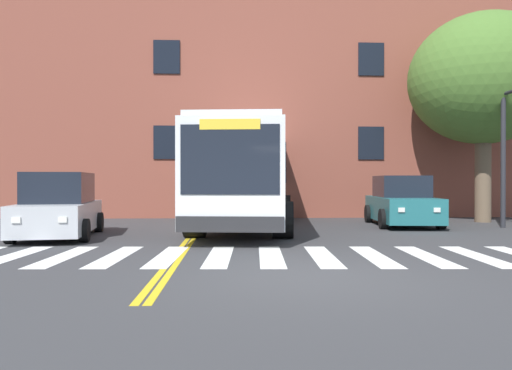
# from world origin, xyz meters

# --- Properties ---
(ground_plane) EXTENTS (120.00, 120.00, 0.00)m
(ground_plane) POSITION_xyz_m (0.00, 0.00, 0.00)
(ground_plane) COLOR #38383A
(crosswalk) EXTENTS (14.43, 3.60, 0.01)m
(crosswalk) POSITION_xyz_m (0.09, 2.23, 0.00)
(crosswalk) COLOR white
(crosswalk) RESTS_ON ground
(lane_line_yellow_inner) EXTENTS (0.12, 36.00, 0.01)m
(lane_line_yellow_inner) POSITION_xyz_m (-2.44, 16.23, 0.00)
(lane_line_yellow_inner) COLOR gold
(lane_line_yellow_inner) RESTS_ON ground
(lane_line_yellow_outer) EXTENTS (0.12, 36.00, 0.01)m
(lane_line_yellow_outer) POSITION_xyz_m (-2.28, 16.23, 0.00)
(lane_line_yellow_outer) COLOR gold
(lane_line_yellow_outer) RESTS_ON ground
(city_bus) EXTENTS (3.75, 12.16, 3.22)m
(city_bus) POSITION_xyz_m (-0.70, 9.28, 1.77)
(city_bus) COLOR white
(city_bus) RESTS_ON ground
(car_silver_near_lane) EXTENTS (2.37, 4.38, 1.79)m
(car_silver_near_lane) POSITION_xyz_m (-6.04, 6.05, 0.82)
(car_silver_near_lane) COLOR #B7BABF
(car_silver_near_lane) RESTS_ON ground
(car_teal_far_lane) EXTENTS (2.34, 4.37, 1.74)m
(car_teal_far_lane) POSITION_xyz_m (4.67, 9.21, 0.79)
(car_teal_far_lane) COLOR #236B70
(car_teal_far_lane) RESTS_ON ground
(street_tree_curbside_large) EXTENTS (7.83, 7.83, 7.93)m
(street_tree_curbside_large) POSITION_xyz_m (8.29, 10.61, 5.43)
(street_tree_curbside_large) COLOR brown
(street_tree_curbside_large) RESTS_ON ground
(building_facade) EXTENTS (32.41, 8.27, 12.74)m
(building_facade) POSITION_xyz_m (0.31, 17.09, 6.38)
(building_facade) COLOR brown
(building_facade) RESTS_ON ground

